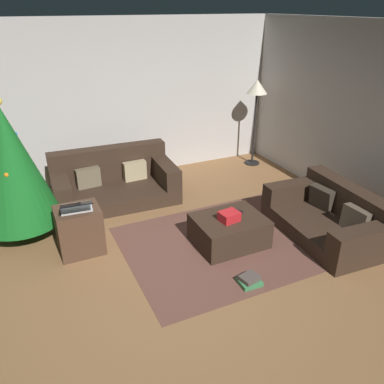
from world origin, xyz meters
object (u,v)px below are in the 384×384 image
Objects in this scene: tv_remote at (237,211)px; side_table at (80,230)px; laptop at (76,207)px; couch_left at (114,182)px; corner_lamp at (257,93)px; gift_box at (229,216)px; couch_right at (332,217)px; book_stack at (249,280)px; christmas_tree at (11,166)px; ottoman at (229,231)px.

side_table reaches higher than tv_remote.
laptop is (-0.01, -0.06, 0.35)m from side_table.
corner_lamp is (2.76, 0.33, 1.05)m from couch_left.
tv_remote is at bearing 38.61° from gift_box.
gift_box is 1.44× the size of tv_remote.
laptop reaches higher than couch_right.
side_table is (-0.75, -1.26, 0.01)m from couch_left.
book_stack is 3.83m from corner_lamp.
corner_lamp is (1.83, 2.26, 0.90)m from gift_box.
book_stack is (-0.16, -0.75, -0.38)m from gift_box.
couch_left is at bearing 94.67° from tv_remote.
couch_right is 1.07× the size of corner_lamp.
side_table reaches higher than gift_box.
christmas_tree is 3.16m from book_stack.
gift_box is 2.74m from christmas_tree.
laptop is at bearing 138.36° from book_stack.
couch_right reaches higher than gift_box.
couch_right is 6.99× the size of book_stack.
christmas_tree is at bearing 148.67° from gift_box.
corner_lamp is at bearing 25.11° from laptop.
ottoman is (-1.36, 0.35, -0.05)m from couch_right.
couch_right is 2.87× the size of side_table.
side_table is 0.36m from laptop.
ottoman is 0.55× the size of corner_lamp.
corner_lamp reaches higher than book_stack.
couch_left is 2.15m from gift_box.
couch_left is at bearing 115.78° from gift_box.
side_table is at bearing -155.71° from corner_lamp.
ottoman is at bearing 120.00° from couch_left.
corner_lamp is (1.79, 2.21, 1.15)m from ottoman.
ottoman is at bearing -17.93° from laptop.
corner_lamp is at bearing 24.20° from tv_remote.
couch_left is 4.05× the size of laptop.
corner_lamp is at bearing 24.29° from side_table.
gift_box reaches higher than tv_remote.
christmas_tree is 4.23m from corner_lamp.
book_stack is at bearing -104.08° from ottoman.
laptop is at bearing -154.89° from corner_lamp.
gift_box is at bearing 118.46° from couch_left.
tv_remote is at bearing 68.12° from book_stack.
tv_remote is at bearing 125.42° from couch_left.
laptop is at bearing 77.22° from couch_right.
couch_right is 7.28× the size of gift_box.
gift_box is 0.13× the size of christmas_tree.
ottoman is at bearing -129.00° from corner_lamp.
christmas_tree reaches higher than gift_box.
couch_right reaches higher than book_stack.
tv_remote is (0.17, 0.11, 0.19)m from ottoman.
couch_left is at bearing 21.65° from christmas_tree.
laptop is at bearing 160.14° from gift_box.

